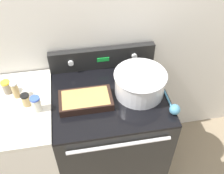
% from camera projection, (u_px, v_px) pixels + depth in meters
% --- Properties ---
extents(kitchen_wall, '(8.00, 0.05, 2.50)m').
position_uv_depth(kitchen_wall, '(100.00, 25.00, 1.83)').
color(kitchen_wall, silver).
rests_on(kitchen_wall, ground_plane).
extents(stove_range, '(0.79, 0.71, 0.92)m').
position_uv_depth(stove_range, '(110.00, 135.00, 2.12)').
color(stove_range, black).
rests_on(stove_range, ground_plane).
extents(control_panel, '(0.79, 0.07, 0.17)m').
position_uv_depth(control_panel, '(102.00, 58.00, 1.96)').
color(control_panel, black).
rests_on(control_panel, stove_range).
extents(side_counter, '(0.47, 0.68, 0.93)m').
position_uv_depth(side_counter, '(30.00, 146.00, 2.03)').
color(side_counter, silver).
rests_on(side_counter, ground_plane).
extents(mixing_bowl, '(0.36, 0.36, 0.17)m').
position_uv_depth(mixing_bowl, '(140.00, 82.00, 1.76)').
color(mixing_bowl, silver).
rests_on(mixing_bowl, stove_range).
extents(casserole_dish, '(0.35, 0.20, 0.05)m').
position_uv_depth(casserole_dish, '(86.00, 100.00, 1.72)').
color(casserole_dish, black).
rests_on(casserole_dish, stove_range).
extents(ladle, '(0.07, 0.27, 0.07)m').
position_uv_depth(ladle, '(174.00, 108.00, 1.67)').
color(ladle, teal).
rests_on(ladle, stove_range).
extents(spice_jar_blue_cap, '(0.06, 0.06, 0.11)m').
position_uv_depth(spice_jar_blue_cap, '(36.00, 104.00, 1.65)').
color(spice_jar_blue_cap, beige).
rests_on(spice_jar_blue_cap, side_counter).
extents(spice_jar_black_cap, '(0.06, 0.06, 0.09)m').
position_uv_depth(spice_jar_black_cap, '(26.00, 100.00, 1.69)').
color(spice_jar_black_cap, tan).
rests_on(spice_jar_black_cap, side_counter).
extents(spice_jar_white_cap, '(0.05, 0.05, 0.12)m').
position_uv_depth(spice_jar_white_cap, '(15.00, 90.00, 1.73)').
color(spice_jar_white_cap, tan).
rests_on(spice_jar_white_cap, side_counter).
extents(spice_jar_yellow_cap, '(0.06, 0.06, 0.09)m').
position_uv_depth(spice_jar_yellow_cap, '(7.00, 87.00, 1.77)').
color(spice_jar_yellow_cap, gray).
rests_on(spice_jar_yellow_cap, side_counter).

